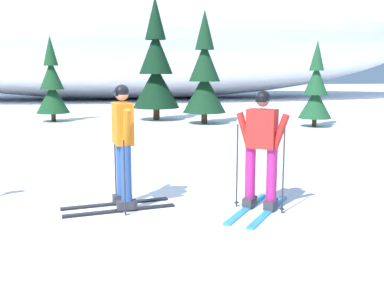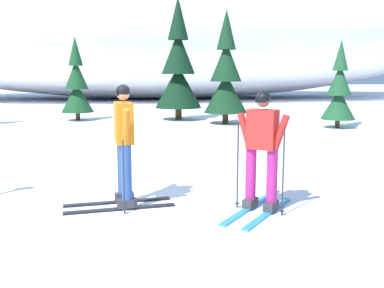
{
  "view_description": "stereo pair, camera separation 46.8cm",
  "coord_description": "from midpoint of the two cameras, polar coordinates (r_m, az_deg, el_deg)",
  "views": [
    {
      "loc": [
        -0.42,
        -6.61,
        1.97
      ],
      "look_at": [
        0.76,
        -0.57,
        0.95
      ],
      "focal_mm": 40.9,
      "sensor_mm": 36.0,
      "label": 1
    },
    {
      "loc": [
        0.05,
        -6.68,
        1.97
      ],
      "look_at": [
        0.76,
        -0.57,
        0.95
      ],
      "focal_mm": 40.9,
      "sensor_mm": 36.0,
      "label": 2
    }
  ],
  "objects": [
    {
      "name": "skier_red_jacket",
      "position": [
        6.25,
        11.21,
        -0.69
      ],
      "size": [
        1.3,
        1.51,
        1.71
      ],
      "color": "#2893CC",
      "rests_on": "ground"
    },
    {
      "name": "ground_plane",
      "position": [
        6.93,
        -4.89,
        -7.14
      ],
      "size": [
        120.0,
        120.0,
        0.0
      ],
      "primitive_type": "plane",
      "color": "white"
    },
    {
      "name": "pine_tree_center_right",
      "position": [
        16.79,
        5.25,
        8.73
      ],
      "size": [
        1.65,
        1.65,
        4.28
      ],
      "color": "#47301E",
      "rests_on": "ground"
    },
    {
      "name": "pine_tree_far_right",
      "position": [
        16.37,
        19.42,
        6.47
      ],
      "size": [
        1.19,
        1.19,
        3.08
      ],
      "color": "#47301E",
      "rests_on": "ground"
    },
    {
      "name": "pine_tree_center",
      "position": [
        18.18,
        -1.06,
        9.76
      ],
      "size": [
        1.93,
        1.93,
        4.99
      ],
      "color": "#47301E",
      "rests_on": "ground"
    },
    {
      "name": "skier_orange_jacket",
      "position": [
        6.38,
        -6.83,
        0.18
      ],
      "size": [
        1.65,
        0.82,
        1.79
      ],
      "color": "black",
      "rests_on": "ground"
    },
    {
      "name": "pine_tree_center_left",
      "position": [
        18.44,
        -14.11,
        7.39
      ],
      "size": [
        1.31,
        1.31,
        3.39
      ],
      "color": "#47301E",
      "rests_on": "ground"
    },
    {
      "name": "snow_ridge_background",
      "position": [
        33.39,
        -3.4,
        14.99
      ],
      "size": [
        45.89,
        17.11,
        10.48
      ],
      "primitive_type": "ellipsoid",
      "color": "white",
      "rests_on": "ground"
    }
  ]
}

